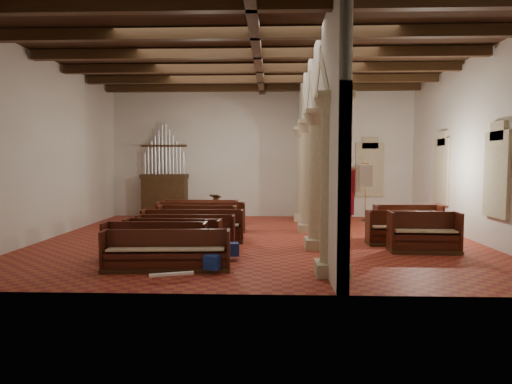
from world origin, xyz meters
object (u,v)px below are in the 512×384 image
object	(u,v)px
pipe_organ	(165,188)
aisle_pew_0	(424,239)
lectern	(216,208)
processional_banner	(365,202)
nave_pew_0	(167,257)

from	to	relation	value
pipe_organ	aisle_pew_0	world-z (taller)	pipe_organ
lectern	processional_banner	xyz separation A→B (m)	(6.63, -0.97, 0.38)
pipe_organ	nave_pew_0	world-z (taller)	pipe_organ
pipe_organ	lectern	bearing A→B (deg)	-0.23
processional_banner	nave_pew_0	size ratio (longest dim) A/B	0.86
processional_banner	nave_pew_0	bearing A→B (deg)	-137.46
nave_pew_0	aisle_pew_0	distance (m)	7.16
processional_banner	pipe_organ	bearing A→B (deg)	163.22
processional_banner	aisle_pew_0	xyz separation A→B (m)	(0.24, -6.47, -0.44)
lectern	aisle_pew_0	size ratio (longest dim) A/B	0.55
aisle_pew_0	lectern	bearing A→B (deg)	134.77
processional_banner	nave_pew_0	xyz separation A→B (m)	(-6.56, -8.74, -0.51)
nave_pew_0	processional_banner	bearing A→B (deg)	49.19
lectern	nave_pew_0	bearing A→B (deg)	-68.58
pipe_organ	lectern	world-z (taller)	pipe_organ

